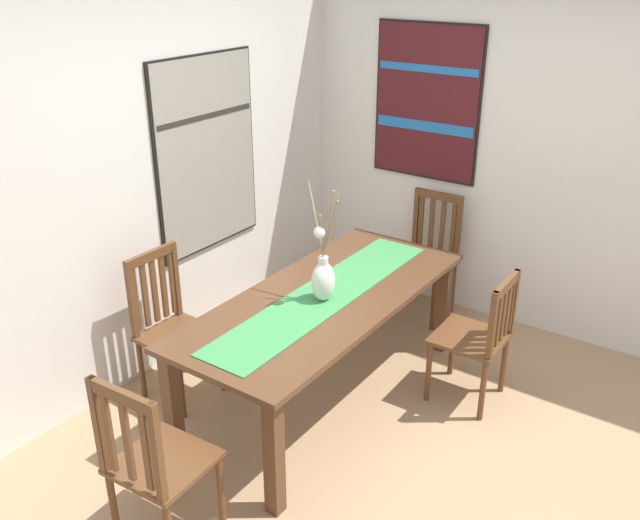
% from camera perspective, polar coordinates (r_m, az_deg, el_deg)
% --- Properties ---
extents(ground_plane, '(6.40, 6.40, 0.03)m').
position_cam_1_polar(ground_plane, '(4.16, 6.69, -15.24)').
color(ground_plane, '#A37F5B').
extents(wall_back, '(6.40, 0.12, 2.70)m').
position_cam_1_polar(wall_back, '(4.56, -13.54, 7.43)').
color(wall_back, silver).
rests_on(wall_back, ground_plane).
extents(wall_side, '(0.12, 6.40, 2.70)m').
position_cam_1_polar(wall_side, '(5.11, 17.66, 8.76)').
color(wall_side, silver).
rests_on(wall_side, ground_plane).
extents(dining_table, '(2.08, 0.87, 0.73)m').
position_cam_1_polar(dining_table, '(4.16, 0.41, -4.16)').
color(dining_table, '#51331E').
rests_on(dining_table, ground_plane).
extents(table_runner, '(1.91, 0.36, 0.01)m').
position_cam_1_polar(table_runner, '(4.12, 0.41, -2.92)').
color(table_runner, '#388447').
rests_on(table_runner, dining_table).
extents(centerpiece_vase, '(0.18, 0.28, 0.71)m').
position_cam_1_polar(centerpiece_vase, '(3.99, 0.26, -1.37)').
color(centerpiece_vase, silver).
rests_on(centerpiece_vase, dining_table).
extents(chair_0, '(0.43, 0.43, 0.96)m').
position_cam_1_polar(chair_0, '(4.40, -12.37, -5.23)').
color(chair_0, brown).
rests_on(chair_0, ground_plane).
extents(chair_1, '(0.43, 0.43, 0.88)m').
position_cam_1_polar(chair_1, '(4.34, 13.21, -6.15)').
color(chair_1, brown).
rests_on(chair_1, ground_plane).
extents(chair_2, '(0.44, 0.44, 0.96)m').
position_cam_1_polar(chair_2, '(3.36, -13.75, -16.05)').
color(chair_2, brown).
rests_on(chair_2, ground_plane).
extents(chair_3, '(0.43, 0.43, 0.97)m').
position_cam_1_polar(chair_3, '(5.33, 9.03, 0.43)').
color(chair_3, brown).
rests_on(chair_3, ground_plane).
extents(painting_on_back_wall, '(0.94, 0.05, 1.33)m').
position_cam_1_polar(painting_on_back_wall, '(4.77, -9.49, 8.73)').
color(painting_on_back_wall, black).
extents(painting_on_side_wall, '(0.05, 0.86, 1.16)m').
position_cam_1_polar(painting_on_side_wall, '(5.30, 8.95, 12.90)').
color(painting_on_side_wall, black).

